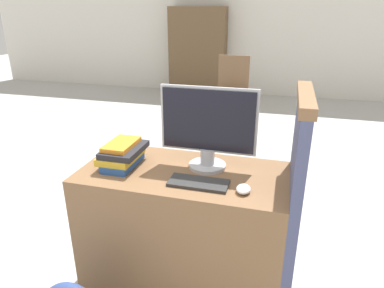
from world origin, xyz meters
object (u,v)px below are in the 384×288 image
Objects in this scene: monitor at (208,128)px; book_stack at (122,154)px; mouse at (243,189)px; far_chair at (232,89)px; keyboard at (198,183)px.

book_stack is at bearing -167.75° from monitor.
book_stack reaches higher than mouse.
mouse is at bearing -45.07° from monitor.
mouse is 3.39m from far_chair.
keyboard is 3.33m from far_chair.
monitor is at bearing 134.93° from mouse.
far_chair is at bearing 96.22° from keyboard.
book_stack is (-0.47, 0.11, 0.06)m from keyboard.
monitor is 3.15m from far_chair.
monitor is at bearing 90.90° from keyboard.
monitor is 0.52× the size of far_chair.
keyboard is 1.06× the size of book_stack.
keyboard is (0.00, -0.21, -0.22)m from monitor.
far_chair reaches higher than keyboard.
monitor is at bearing 12.25° from book_stack.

